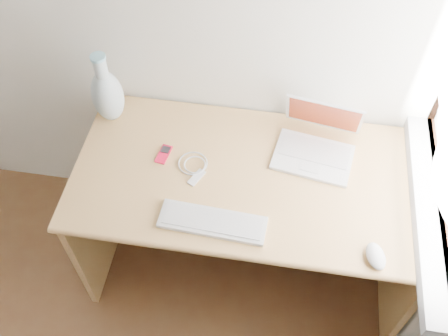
% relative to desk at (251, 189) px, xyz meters
% --- Properties ---
extents(desk, '(1.43, 0.72, 0.76)m').
position_rel_desk_xyz_m(desk, '(0.00, 0.00, 0.00)').
color(desk, tan).
rests_on(desk, floor).
extents(laptop, '(0.35, 0.31, 0.21)m').
position_rel_desk_xyz_m(laptop, '(0.24, 0.08, 0.27)').
color(laptop, white).
rests_on(laptop, desk).
extents(external_keyboard, '(0.41, 0.14, 0.02)m').
position_rel_desk_xyz_m(external_keyboard, '(-0.11, -0.33, 0.23)').
color(external_keyboard, white).
rests_on(external_keyboard, desk).
extents(mouse, '(0.09, 0.12, 0.04)m').
position_rel_desk_xyz_m(mouse, '(0.48, -0.39, 0.24)').
color(mouse, white).
rests_on(mouse, desk).
extents(ipod, '(0.06, 0.10, 0.01)m').
position_rel_desk_xyz_m(ipod, '(-0.37, -0.04, 0.22)').
color(ipod, '#B10C2A').
rests_on(ipod, desk).
extents(cable_coil, '(0.15, 0.15, 0.01)m').
position_rel_desk_xyz_m(cable_coil, '(-0.24, -0.07, 0.22)').
color(cable_coil, white).
rests_on(cable_coil, desk).
extents(remote, '(0.07, 0.09, 0.01)m').
position_rel_desk_xyz_m(remote, '(-0.21, -0.13, 0.22)').
color(remote, white).
rests_on(remote, desk).
extents(vase, '(0.13, 0.13, 0.34)m').
position_rel_desk_xyz_m(vase, '(-0.64, 0.13, 0.36)').
color(vase, silver).
rests_on(vase, desk).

